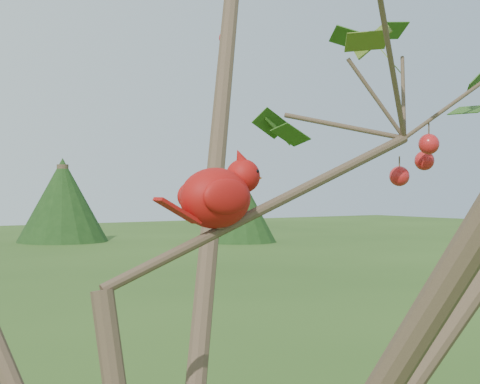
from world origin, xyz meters
The scene contains 2 objects.
crabapple_tree centered at (0.03, -0.02, 2.12)m, with size 2.35×2.05×2.95m.
cardinal centered at (0.15, 0.08, 2.09)m, with size 0.21×0.11×0.15m.
Camera 1 is at (-0.50, -0.94, 2.11)m, focal length 55.00 mm.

